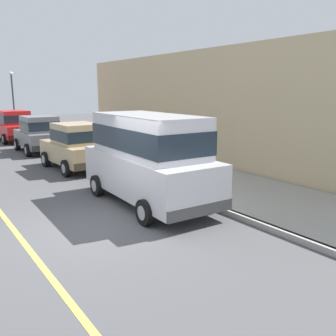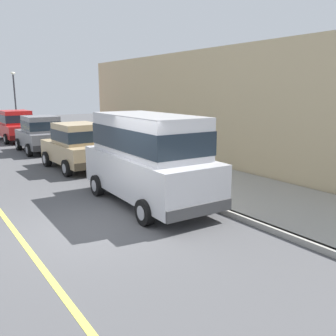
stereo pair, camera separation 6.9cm
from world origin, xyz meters
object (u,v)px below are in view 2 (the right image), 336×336
at_px(street_lamp, 15,94).
at_px(car_grey_hatchback, 40,133).
at_px(car_tan_hatchback, 77,145).
at_px(dog_brown, 191,172).
at_px(car_silver_van, 148,155).
at_px(car_red_sedan, 16,125).

bearing_deg(street_lamp, car_grey_hatchback, -97.13).
height_order(car_tan_hatchback, dog_brown, car_tan_hatchback).
height_order(car_silver_van, street_lamp, street_lamp).
relative_size(car_tan_hatchback, car_grey_hatchback, 1.00).
xyz_separation_m(dog_brown, street_lamp, (-0.78, 21.20, 2.48)).
relative_size(car_grey_hatchback, car_red_sedan, 0.83).
distance_m(car_red_sedan, dog_brown, 15.24).
relative_size(car_grey_hatchback, dog_brown, 5.25).
distance_m(car_silver_van, dog_brown, 2.62).
relative_size(car_silver_van, car_tan_hatchback, 1.30).
distance_m(car_silver_van, car_red_sedan, 15.96).
relative_size(car_silver_van, car_grey_hatchback, 1.30).
distance_m(car_grey_hatchback, street_lamp, 11.68).
height_order(car_silver_van, car_red_sedan, car_silver_van).
height_order(car_grey_hatchback, street_lamp, street_lamp).
distance_m(car_grey_hatchback, dog_brown, 10.04).
height_order(car_silver_van, car_tan_hatchback, car_silver_van).
relative_size(car_red_sedan, dog_brown, 6.33).
relative_size(car_silver_van, car_red_sedan, 1.08).
bearing_deg(dog_brown, car_red_sedan, 98.47).
height_order(car_red_sedan, street_lamp, street_lamp).
bearing_deg(car_silver_van, dog_brown, 21.35).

